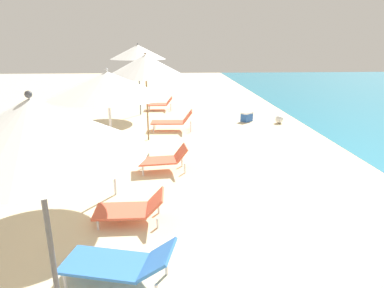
{
  "coord_description": "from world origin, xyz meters",
  "views": [
    {
      "loc": [
        0.51,
        5.48,
        3.03
      ],
      "look_at": [
        0.95,
        12.57,
        0.83
      ],
      "focal_mm": 30.78,
      "sensor_mm": 36.0,
      "label": 1
    }
  ],
  "objects_px": {
    "umbrella_fourth": "(107,84)",
    "lounger_fourth_inland": "(131,208)",
    "lounger_fifth_shoreside": "(173,121)",
    "beach_ball": "(279,119)",
    "umbrella_fifth": "(146,66)",
    "umbrella_farthest": "(138,52)",
    "lounger_farthest_shoreside": "(161,103)",
    "cooler_box": "(247,117)",
    "lounger_fourth_shoreside": "(164,159)",
    "umbrella_third": "(33,127)",
    "lounger_third_shoreside": "(120,262)"
  },
  "relations": [
    {
      "from": "umbrella_third",
      "to": "beach_ball",
      "type": "xyz_separation_m",
      "value": [
        5.3,
        9.64,
        -2.22
      ]
    },
    {
      "from": "umbrella_fourth",
      "to": "lounger_farthest_shoreside",
      "type": "distance_m",
      "value": 9.17
    },
    {
      "from": "lounger_third_shoreside",
      "to": "umbrella_fifth",
      "type": "distance_m",
      "value": 6.97
    },
    {
      "from": "lounger_fourth_shoreside",
      "to": "umbrella_fifth",
      "type": "distance_m",
      "value": 3.47
    },
    {
      "from": "beach_ball",
      "to": "lounger_fourth_inland",
      "type": "bearing_deg",
      "value": -124.83
    },
    {
      "from": "lounger_farthest_shoreside",
      "to": "umbrella_fourth",
      "type": "bearing_deg",
      "value": 86.11
    },
    {
      "from": "lounger_fourth_shoreside",
      "to": "lounger_fifth_shoreside",
      "type": "bearing_deg",
      "value": -100.2
    },
    {
      "from": "umbrella_third",
      "to": "umbrella_farthest",
      "type": "relative_size",
      "value": 0.89
    },
    {
      "from": "umbrella_farthest",
      "to": "umbrella_fifth",
      "type": "bearing_deg",
      "value": -81.46
    },
    {
      "from": "umbrella_fourth",
      "to": "lounger_fourth_inland",
      "type": "xyz_separation_m",
      "value": [
        0.46,
        -1.09,
        -2.02
      ]
    },
    {
      "from": "cooler_box",
      "to": "beach_ball",
      "type": "bearing_deg",
      "value": -18.37
    },
    {
      "from": "beach_ball",
      "to": "umbrella_fourth",
      "type": "bearing_deg",
      "value": -131.97
    },
    {
      "from": "lounger_fifth_shoreside",
      "to": "umbrella_farthest",
      "type": "distance_m",
      "value": 3.87
    },
    {
      "from": "umbrella_third",
      "to": "umbrella_fourth",
      "type": "distance_m",
      "value": 3.67
    },
    {
      "from": "umbrella_fifth",
      "to": "umbrella_third",
      "type": "bearing_deg",
      "value": -92.6
    },
    {
      "from": "lounger_farthest_shoreside",
      "to": "beach_ball",
      "type": "xyz_separation_m",
      "value": [
        4.69,
        -2.95,
        -0.15
      ]
    },
    {
      "from": "umbrella_fifth",
      "to": "umbrella_farthest",
      "type": "relative_size",
      "value": 0.91
    },
    {
      "from": "umbrella_fourth",
      "to": "beach_ball",
      "type": "distance_m",
      "value": 8.32
    },
    {
      "from": "cooler_box",
      "to": "umbrella_farthest",
      "type": "bearing_deg",
      "value": 160.27
    },
    {
      "from": "lounger_fourth_inland",
      "to": "umbrella_third",
      "type": "bearing_deg",
      "value": 81.61
    },
    {
      "from": "lounger_fourth_inland",
      "to": "lounger_third_shoreside",
      "type": "bearing_deg",
      "value": 91.2
    },
    {
      "from": "lounger_fourth_shoreside",
      "to": "beach_ball",
      "type": "distance_m",
      "value": 6.44
    },
    {
      "from": "lounger_fifth_shoreside",
      "to": "lounger_farthest_shoreside",
      "type": "xyz_separation_m",
      "value": [
        -0.56,
        3.77,
        -0.05
      ]
    },
    {
      "from": "umbrella_fourth",
      "to": "umbrella_fifth",
      "type": "height_order",
      "value": "umbrella_fifth"
    },
    {
      "from": "lounger_fourth_shoreside",
      "to": "beach_ball",
      "type": "bearing_deg",
      "value": -139.36
    },
    {
      "from": "lounger_third_shoreside",
      "to": "lounger_fourth_inland",
      "type": "bearing_deg",
      "value": -75.27
    },
    {
      "from": "umbrella_farthest",
      "to": "lounger_farthest_shoreside",
      "type": "height_order",
      "value": "umbrella_farthest"
    },
    {
      "from": "umbrella_fourth",
      "to": "umbrella_fifth",
      "type": "distance_m",
      "value": 4.04
    },
    {
      "from": "lounger_fourth_shoreside",
      "to": "lounger_fourth_inland",
      "type": "relative_size",
      "value": 1.03
    },
    {
      "from": "beach_ball",
      "to": "lounger_farthest_shoreside",
      "type": "bearing_deg",
      "value": 147.83
    },
    {
      "from": "umbrella_farthest",
      "to": "beach_ball",
      "type": "distance_m",
      "value": 6.38
    },
    {
      "from": "lounger_fourth_inland",
      "to": "umbrella_fifth",
      "type": "relative_size",
      "value": 0.44
    },
    {
      "from": "lounger_farthest_shoreside",
      "to": "cooler_box",
      "type": "height_order",
      "value": "lounger_farthest_shoreside"
    },
    {
      "from": "umbrella_third",
      "to": "cooler_box",
      "type": "bearing_deg",
      "value": 67.77
    },
    {
      "from": "lounger_fourth_inland",
      "to": "umbrella_farthest",
      "type": "bearing_deg",
      "value": -86.03
    },
    {
      "from": "lounger_third_shoreside",
      "to": "cooler_box",
      "type": "bearing_deg",
      "value": -98.68
    },
    {
      "from": "lounger_fifth_shoreside",
      "to": "umbrella_fourth",
      "type": "bearing_deg",
      "value": 79.65
    },
    {
      "from": "umbrella_fifth",
      "to": "beach_ball",
      "type": "distance_m",
      "value": 5.76
    },
    {
      "from": "lounger_farthest_shoreside",
      "to": "umbrella_fifth",
      "type": "bearing_deg",
      "value": 87.46
    },
    {
      "from": "umbrella_farthest",
      "to": "lounger_farthest_shoreside",
      "type": "xyz_separation_m",
      "value": [
        0.85,
        0.99,
        -2.34
      ]
    },
    {
      "from": "umbrella_third",
      "to": "lounger_third_shoreside",
      "type": "height_order",
      "value": "umbrella_third"
    },
    {
      "from": "lounger_fourth_shoreside",
      "to": "beach_ball",
      "type": "height_order",
      "value": "lounger_fourth_shoreside"
    },
    {
      "from": "umbrella_third",
      "to": "lounger_farthest_shoreside",
      "type": "xyz_separation_m",
      "value": [
        0.61,
        12.59,
        -2.07
      ]
    },
    {
      "from": "umbrella_third",
      "to": "lounger_fifth_shoreside",
      "type": "bearing_deg",
      "value": 82.42
    },
    {
      "from": "lounger_fourth_shoreside",
      "to": "lounger_farthest_shoreside",
      "type": "height_order",
      "value": "lounger_fourth_shoreside"
    },
    {
      "from": "lounger_fifth_shoreside",
      "to": "lounger_farthest_shoreside",
      "type": "distance_m",
      "value": 3.81
    },
    {
      "from": "lounger_fourth_shoreside",
      "to": "umbrella_farthest",
      "type": "bearing_deg",
      "value": -86.6
    },
    {
      "from": "umbrella_fourth",
      "to": "umbrella_farthest",
      "type": "distance_m",
      "value": 7.94
    },
    {
      "from": "lounger_fourth_inland",
      "to": "lounger_fourth_shoreside",
      "type": "bearing_deg",
      "value": -102.8
    },
    {
      "from": "lounger_fifth_shoreside",
      "to": "cooler_box",
      "type": "bearing_deg",
      "value": -154.11
    }
  ]
}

